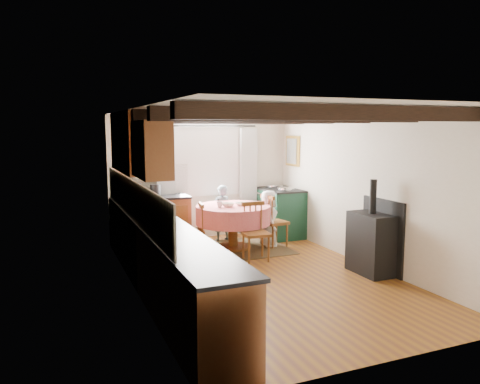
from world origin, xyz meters
name	(u,v)px	position (x,y,z in m)	size (l,w,h in m)	color
floor	(261,277)	(0.00, 0.00, 0.00)	(3.60, 5.50, 0.00)	brown
ceiling	(262,110)	(0.00, 0.00, 2.40)	(3.60, 5.50, 0.00)	white
wall_back	(202,177)	(0.00, 2.75, 1.20)	(3.60, 0.00, 2.40)	silver
wall_front	(392,236)	(0.00, -2.75, 1.20)	(3.60, 0.00, 2.40)	silver
wall_left	(135,203)	(-1.80, 0.00, 1.20)	(0.00, 5.50, 2.40)	silver
wall_right	(365,189)	(1.80, 0.00, 1.20)	(0.00, 5.50, 2.40)	silver
beam_a	(347,113)	(0.00, -2.00, 2.31)	(3.60, 0.16, 0.16)	black
beam_b	(297,115)	(0.00, -1.00, 2.31)	(3.60, 0.16, 0.16)	black
beam_c	(262,117)	(0.00, 0.00, 2.31)	(3.60, 0.16, 0.16)	black
beam_d	(235,118)	(0.00, 1.00, 2.31)	(3.60, 0.16, 0.16)	black
beam_e	(214,119)	(0.00, 2.00, 2.31)	(3.60, 0.16, 0.16)	black
splash_left	(132,200)	(-1.78, 0.30, 1.20)	(0.02, 4.50, 0.55)	beige
splash_back	(152,179)	(-1.00, 2.73, 1.20)	(1.40, 0.02, 0.55)	beige
base_cabinet_left	(159,258)	(-1.50, 0.00, 0.44)	(0.60, 5.30, 0.88)	brown
base_cabinet_back	(153,222)	(-1.05, 2.45, 0.44)	(1.30, 0.60, 0.88)	brown
worktop_left	(160,224)	(-1.48, 0.00, 0.90)	(0.64, 5.30, 0.04)	black
worktop_back	(153,197)	(-1.05, 2.43, 0.90)	(1.30, 0.64, 0.04)	black
wall_cabinet_glass	(130,142)	(-1.63, 1.20, 1.95)	(0.34, 1.80, 0.90)	brown
wall_cabinet_solid	(151,149)	(-1.63, -0.30, 1.90)	(0.34, 0.90, 0.70)	brown
window_frame	(207,157)	(0.10, 2.73, 1.60)	(1.34, 0.03, 1.54)	white
window_pane	(207,157)	(0.10, 2.74, 1.60)	(1.20, 0.01, 1.40)	white
curtain_left	(166,185)	(-0.75, 2.65, 1.10)	(0.35, 0.10, 2.10)	silver
curtain_right	(248,181)	(0.95, 2.65, 1.10)	(0.35, 0.10, 2.10)	silver
curtain_rod	(208,126)	(0.10, 2.65, 2.20)	(0.03, 0.03, 2.00)	black
wall_picture	(293,151)	(1.77, 2.30, 1.70)	(0.04, 0.50, 0.60)	gold
wall_plate	(251,151)	(1.05, 2.72, 1.70)	(0.30, 0.30, 0.02)	silver
rug	(233,249)	(0.19, 1.59, 0.01)	(1.90, 1.48, 0.01)	#372C20
dining_table	(233,228)	(0.19, 1.59, 0.40)	(1.32, 1.32, 0.80)	tan
chair_near	(256,232)	(0.29, 0.81, 0.48)	(0.41, 0.43, 0.96)	brown
chair_left	(192,229)	(-0.57, 1.55, 0.45)	(0.38, 0.40, 0.89)	brown
chair_right	(275,220)	(1.00, 1.54, 0.48)	(0.41, 0.43, 0.96)	brown
aga_range	(280,212)	(1.47, 2.25, 0.49)	(0.69, 1.06, 0.98)	#133D2A
cast_iron_stove	(372,227)	(1.58, -0.48, 0.71)	(0.42, 0.71, 1.41)	black
child_far	(221,213)	(0.24, 2.30, 0.54)	(0.39, 0.26, 1.08)	#485B63
child_right	(268,219)	(0.88, 1.57, 0.52)	(0.51, 0.33, 1.04)	silver
bowl_a	(242,204)	(0.34, 1.54, 0.82)	(0.23, 0.23, 0.06)	silver
bowl_b	(228,205)	(0.07, 1.50, 0.83)	(0.21, 0.21, 0.07)	silver
cup	(220,204)	(-0.08, 1.52, 0.85)	(0.11, 0.11, 0.10)	silver
canister_tall	(138,190)	(-1.31, 2.46, 1.05)	(0.15, 0.15, 0.26)	#262628
canister_wide	(155,190)	(-0.99, 2.48, 1.03)	(0.19, 0.19, 0.21)	#262628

